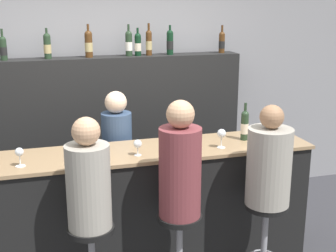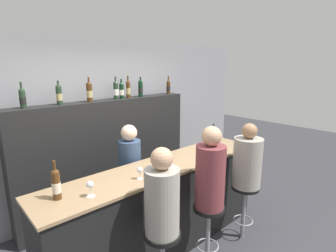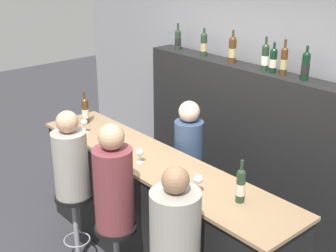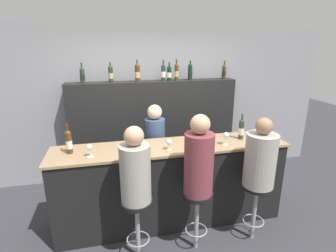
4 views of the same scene
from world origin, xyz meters
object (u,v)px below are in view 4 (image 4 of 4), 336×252
at_px(wine_bottle_counter_1, 241,129).
at_px(wine_bottle_backbar_1, 111,74).
at_px(wine_glass_2, 169,142).
at_px(wine_bottle_backbar_2, 137,73).
at_px(guest_seated_left, 135,170).
at_px(wine_bottle_backbar_3, 163,72).
at_px(wine_bottle_backbar_0, 82,75).
at_px(bar_stool_middle, 197,206).
at_px(bartender, 155,158).
at_px(wine_glass_3, 226,136).
at_px(bar_stool_right, 256,198).
at_px(wine_bottle_backbar_5, 176,72).
at_px(wine_bottle_backbar_4, 169,73).
at_px(bar_stool_left, 137,214).
at_px(wine_bottle_counter_0, 69,142).
at_px(wine_bottle_backbar_6, 190,72).
at_px(guest_seated_middle, 199,160).
at_px(wine_bottle_backbar_7, 224,72).
at_px(guest_seated_right, 260,158).
at_px(wine_glass_0, 89,148).

relative_size(wine_bottle_counter_1, wine_bottle_backbar_1, 1.11).
distance_m(wine_bottle_counter_1, wine_glass_2, 1.03).
height_order(wine_bottle_backbar_2, guest_seated_left, wine_bottle_backbar_2).
relative_size(wine_bottle_backbar_2, wine_bottle_backbar_3, 1.02).
bearing_deg(wine_bottle_backbar_0, wine_bottle_backbar_3, 0.00).
height_order(wine_glass_2, bar_stool_middle, wine_glass_2).
bearing_deg(bartender, wine_glass_3, -39.34).
relative_size(guest_seated_left, bar_stool_right, 1.11).
height_order(wine_bottle_backbar_5, bar_stool_middle, wine_bottle_backbar_5).
xyz_separation_m(wine_bottle_backbar_4, bar_stool_left, (-0.77, -1.81, -1.29)).
bearing_deg(wine_bottle_counter_0, bar_stool_left, -40.38).
xyz_separation_m(wine_bottle_counter_1, wine_bottle_backbar_0, (-2.05, 1.22, 0.62)).
bearing_deg(wine_glass_3, wine_bottle_counter_1, 28.63).
bearing_deg(wine_glass_3, bartender, 140.66).
height_order(wine_bottle_backbar_6, bar_stool_right, wine_bottle_backbar_6).
xyz_separation_m(wine_bottle_counter_1, guest_seated_middle, (-0.79, -0.59, -0.10)).
xyz_separation_m(wine_bottle_backbar_6, wine_bottle_backbar_7, (0.60, 0.00, -0.01)).
bearing_deg(guest_seated_right, guest_seated_left, -180.00).
xyz_separation_m(wine_bottle_backbar_3, wine_bottle_backbar_7, (1.06, -0.00, -0.01)).
relative_size(wine_bottle_backbar_4, wine_bottle_backbar_7, 0.96).
height_order(bar_stool_left, bartender, bartender).
distance_m(wine_bottle_backbar_3, wine_glass_0, 1.90).
xyz_separation_m(wine_bottle_backbar_2, wine_bottle_backbar_5, (0.64, -0.00, -0.00)).
height_order(wine_bottle_backbar_1, bar_stool_right, wine_bottle_backbar_1).
bearing_deg(guest_seated_right, bar_stool_left, -180.00).
bearing_deg(guest_seated_left, wine_bottle_backbar_4, 66.82).
distance_m(wine_bottle_backbar_2, wine_bottle_backbar_4, 0.52).
bearing_deg(wine_glass_0, bar_stool_left, -43.24).
xyz_separation_m(wine_bottle_backbar_5, guest_seated_left, (-0.89, -1.81, -0.78)).
height_order(wine_bottle_counter_1, wine_bottle_backbar_7, wine_bottle_backbar_7).
height_order(wine_bottle_backbar_1, wine_glass_0, wine_bottle_backbar_1).
bearing_deg(bartender, wine_bottle_backbar_7, 28.59).
height_order(wine_glass_0, guest_seated_middle, guest_seated_middle).
relative_size(wine_bottle_backbar_4, guest_seated_middle, 0.33).
bearing_deg(wine_bottle_backbar_1, guest_seated_left, -84.99).
height_order(wine_bottle_backbar_0, wine_bottle_backbar_2, wine_bottle_backbar_2).
relative_size(wine_bottle_backbar_6, guest_seated_right, 0.39).
distance_m(bar_stool_middle, guest_seated_right, 0.89).
distance_m(wine_glass_2, bar_stool_right, 1.22).
bearing_deg(wine_bottle_backbar_0, wine_bottle_counter_1, -30.70).
height_order(wine_glass_2, wine_glass_3, wine_glass_3).
xyz_separation_m(wine_bottle_backbar_7, bar_stool_middle, (-1.06, -1.81, -1.29)).
height_order(wine_glass_0, wine_glass_2, wine_glass_0).
bearing_deg(guest_seated_right, wine_glass_2, 155.58).
bearing_deg(wine_bottle_backbar_6, wine_bottle_counter_1, -74.42).
bearing_deg(wine_bottle_counter_1, wine_bottle_backbar_3, 123.07).
relative_size(wine_bottle_counter_0, guest_seated_left, 0.43).
height_order(wine_glass_0, bar_stool_left, wine_glass_0).
relative_size(wine_bottle_counter_1, wine_glass_3, 2.07).
relative_size(bar_stool_middle, guest_seated_right, 0.90).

